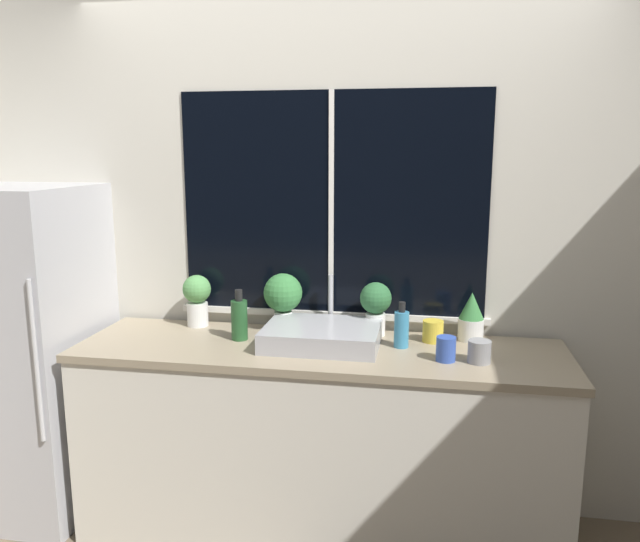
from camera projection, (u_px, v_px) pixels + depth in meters
wall_back at (332, 240)px, 3.08m from camera, size 8.00×0.09×2.70m
wall_left at (40, 215)px, 4.26m from camera, size 0.06×7.00×2.70m
counter at (319, 441)px, 2.90m from camera, size 2.20×0.63×0.92m
refrigerator at (21, 350)px, 3.11m from camera, size 0.73×0.71×1.63m
sink at (322, 335)px, 2.83m from camera, size 0.52×0.46×0.28m
potted_plant_far_left at (197, 297)px, 3.12m from camera, size 0.14×0.14×0.26m
potted_plant_center_left at (283, 296)px, 3.04m from camera, size 0.19×0.19×0.28m
potted_plant_center_right at (376, 304)px, 2.96m from camera, size 0.15×0.15×0.26m
potted_plant_far_right at (471, 317)px, 2.89m from camera, size 0.12×0.12×0.23m
soap_bottle at (401, 328)px, 2.79m from camera, size 0.07×0.07×0.21m
bottle_tall at (239, 319)px, 2.90m from camera, size 0.08×0.08×0.24m
mug_grey at (479, 352)px, 2.60m from camera, size 0.10×0.10×0.09m
mug_blue at (446, 349)px, 2.62m from camera, size 0.08×0.08×0.10m
mug_yellow at (433, 331)px, 2.88m from camera, size 0.10×0.10×0.10m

